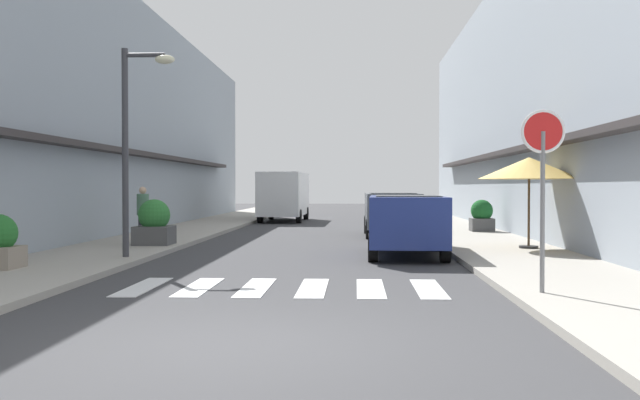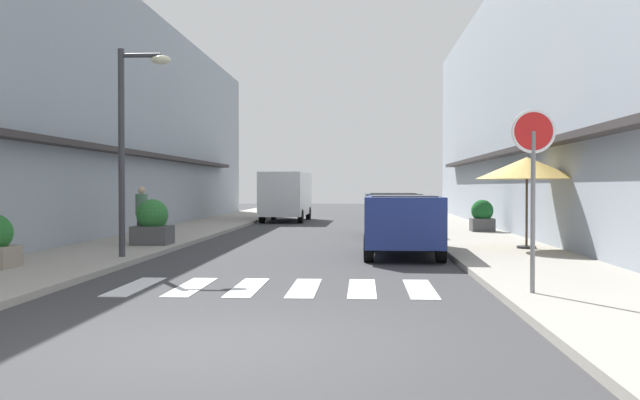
# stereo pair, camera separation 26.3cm
# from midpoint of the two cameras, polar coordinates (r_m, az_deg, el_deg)

# --- Properties ---
(ground_plane) EXTENTS (89.31, 89.31, 0.00)m
(ground_plane) POSITION_cam_midpoint_polar(r_m,az_deg,el_deg) (23.56, 0.33, -2.99)
(ground_plane) COLOR #38383A
(sidewalk_left) EXTENTS (2.94, 56.83, 0.12)m
(sidewalk_left) POSITION_cam_midpoint_polar(r_m,az_deg,el_deg) (24.33, -11.36, -2.74)
(sidewalk_left) COLOR #9E998E
(sidewalk_left) RESTS_ON ground_plane
(sidewalk_right) EXTENTS (2.94, 56.83, 0.12)m
(sidewalk_right) POSITION_cam_midpoint_polar(r_m,az_deg,el_deg) (23.80, 12.29, -2.83)
(sidewalk_right) COLOR #9E998E
(sidewalk_right) RESTS_ON ground_plane
(building_row_left) EXTENTS (5.50, 38.53, 8.29)m
(building_row_left) POSITION_cam_midpoint_polar(r_m,az_deg,el_deg) (26.65, -19.14, 6.35)
(building_row_left) COLOR #939EA8
(building_row_left) RESTS_ON ground_plane
(building_row_right) EXTENTS (5.50, 38.53, 9.35)m
(building_row_right) POSITION_cam_midpoint_polar(r_m,az_deg,el_deg) (25.82, 20.80, 7.68)
(building_row_right) COLOR #939EA8
(building_row_right) RESTS_ON ground_plane
(crosswalk) EXTENTS (5.20, 2.20, 0.01)m
(crosswalk) POSITION_cam_midpoint_polar(r_m,az_deg,el_deg) (11.63, -2.97, -7.18)
(crosswalk) COLOR silver
(crosswalk) RESTS_ON ground_plane
(parked_car_near) EXTENTS (1.92, 4.17, 1.47)m
(parked_car_near) POSITION_cam_midpoint_polar(r_m,az_deg,el_deg) (16.88, 7.28, -1.49)
(parked_car_near) COLOR navy
(parked_car_near) RESTS_ON ground_plane
(parked_car_mid) EXTENTS (1.83, 3.96, 1.47)m
(parked_car_mid) POSITION_cam_midpoint_polar(r_m,az_deg,el_deg) (23.64, 6.20, -0.75)
(parked_car_mid) COLOR #4C5156
(parked_car_mid) RESTS_ON ground_plane
(delivery_van) EXTENTS (2.10, 5.44, 2.37)m
(delivery_van) POSITION_cam_midpoint_polar(r_m,az_deg,el_deg) (33.73, -2.55, 0.64)
(delivery_van) COLOR silver
(delivery_van) RESTS_ON ground_plane
(round_street_sign) EXTENTS (0.65, 0.07, 2.70)m
(round_street_sign) POSITION_cam_midpoint_polar(r_m,az_deg,el_deg) (10.73, 17.72, 3.75)
(round_street_sign) COLOR slate
(round_street_sign) RESTS_ON sidewalk_right
(street_lamp) EXTENTS (1.19, 0.28, 4.62)m
(street_lamp) POSITION_cam_midpoint_polar(r_m,az_deg,el_deg) (16.06, -14.77, 5.76)
(street_lamp) COLOR #38383D
(street_lamp) RESTS_ON sidewalk_left
(cafe_umbrella) EXTENTS (2.56, 2.56, 2.31)m
(cafe_umbrella) POSITION_cam_midpoint_polar(r_m,az_deg,el_deg) (18.38, 16.96, 2.49)
(cafe_umbrella) COLOR #262626
(cafe_umbrella) RESTS_ON sidewalk_right
(planter_midblock) EXTENTS (0.97, 0.97, 1.22)m
(planter_midblock) POSITION_cam_midpoint_polar(r_m,az_deg,el_deg) (19.30, -13.17, -1.90)
(planter_midblock) COLOR #4C4C4C
(planter_midblock) RESTS_ON sidewalk_left
(planter_far) EXTENTS (0.78, 0.78, 1.10)m
(planter_far) POSITION_cam_midpoint_polar(r_m,az_deg,el_deg) (24.99, 13.42, -1.28)
(planter_far) COLOR #4C4C4C
(planter_far) RESTS_ON sidewalk_right
(pedestrian_walking_near) EXTENTS (0.34, 0.34, 1.56)m
(pedestrian_walking_near) POSITION_cam_midpoint_polar(r_m,az_deg,el_deg) (20.31, -14.03, -1.04)
(pedestrian_walking_near) COLOR #282B33
(pedestrian_walking_near) RESTS_ON sidewalk_left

